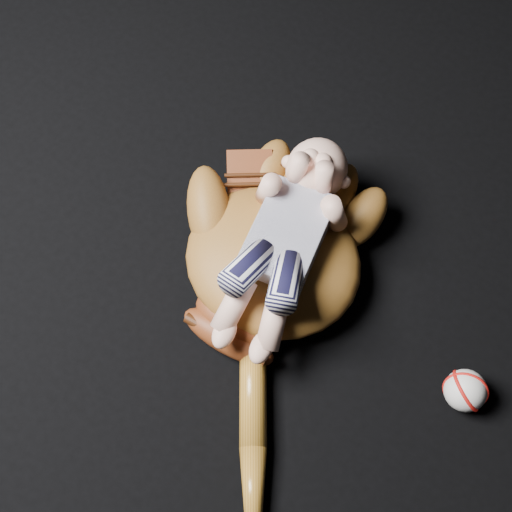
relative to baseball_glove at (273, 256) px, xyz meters
The scene contains 4 objects.
baseball_glove is the anchor object (origin of this frame).
newborn_baby 0.06m from the baseball_glove, 12.54° to the right, with size 0.18×0.38×0.15m, color #EDB198, non-canonical shape.
baseball_bat 0.33m from the baseball_glove, 58.60° to the right, with size 0.04×0.46×0.04m, color #8F5D1B, non-canonical shape.
baseball 0.37m from the baseball_glove, ahead, with size 0.07×0.07×0.07m, color silver.
Camera 1 is at (0.33, -0.22, 1.12)m, focal length 50.00 mm.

